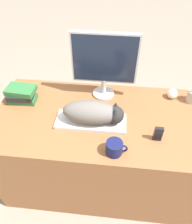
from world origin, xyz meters
TOP-DOWN VIEW (x-y plane):
  - ground_plane at (0.00, 0.00)m, footprint 12.00×12.00m
  - desk at (0.00, 0.38)m, footprint 1.49×0.75m
  - keyboard at (-0.06, 0.32)m, footprint 0.47×0.17m
  - cat at (-0.03, 0.32)m, footprint 0.40×0.17m
  - monitor at (0.00, 0.63)m, footprint 0.45×0.16m
  - coffee_mug at (0.11, 0.09)m, footprint 0.13×0.10m
  - baseball at (0.51, 0.64)m, footprint 0.08×0.08m
  - phone at (0.37, 0.22)m, footprint 0.05×0.03m
  - book_stack at (-0.59, 0.49)m, footprint 0.21×0.15m

SIDE VIEW (x-z plane):
  - ground_plane at x=0.00m, z-range 0.00..0.00m
  - desk at x=0.00m, z-range 0.00..0.76m
  - keyboard at x=-0.06m, z-range 0.76..0.78m
  - baseball at x=0.51m, z-range 0.76..0.83m
  - coffee_mug at x=0.11m, z-range 0.76..0.84m
  - phone at x=0.37m, z-range 0.75..0.86m
  - book_stack at x=-0.59m, z-range 0.76..0.87m
  - cat at x=-0.03m, z-range 0.78..0.93m
  - monitor at x=0.00m, z-range 0.80..1.29m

